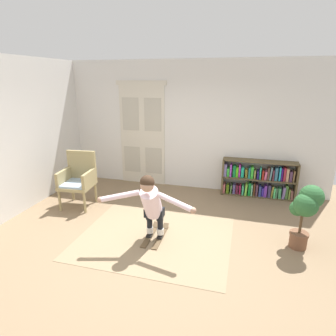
{
  "coord_description": "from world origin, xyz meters",
  "views": [
    {
      "loc": [
        1.12,
        -3.76,
        2.5
      ],
      "look_at": [
        -0.08,
        0.65,
        1.05
      ],
      "focal_mm": 30.36,
      "sensor_mm": 36.0,
      "label": 1
    }
  ],
  "objects_px": {
    "bookshelf": "(258,181)",
    "skis_pair": "(156,235)",
    "person_skier": "(151,202)",
    "potted_plant": "(306,208)",
    "wicker_chair": "(78,178)"
  },
  "relations": [
    {
      "from": "bookshelf",
      "to": "skis_pair",
      "type": "relative_size",
      "value": 2.1
    },
    {
      "from": "potted_plant",
      "to": "skis_pair",
      "type": "bearing_deg",
      "value": -173.66
    },
    {
      "from": "bookshelf",
      "to": "potted_plant",
      "type": "distance_m",
      "value": 2.08
    },
    {
      "from": "person_skier",
      "to": "potted_plant",
      "type": "bearing_deg",
      "value": 11.51
    },
    {
      "from": "bookshelf",
      "to": "skis_pair",
      "type": "xyz_separation_m",
      "value": [
        -1.66,
        -2.22,
        -0.34
      ]
    },
    {
      "from": "potted_plant",
      "to": "skis_pair",
      "type": "distance_m",
      "value": 2.35
    },
    {
      "from": "potted_plant",
      "to": "skis_pair",
      "type": "xyz_separation_m",
      "value": [
        -2.24,
        -0.25,
        -0.67
      ]
    },
    {
      "from": "bookshelf",
      "to": "wicker_chair",
      "type": "relative_size",
      "value": 1.42
    },
    {
      "from": "wicker_chair",
      "to": "potted_plant",
      "type": "xyz_separation_m",
      "value": [
        4.11,
        -0.53,
        0.11
      ]
    },
    {
      "from": "bookshelf",
      "to": "person_skier",
      "type": "height_order",
      "value": "person_skier"
    },
    {
      "from": "skis_pair",
      "to": "person_skier",
      "type": "relative_size",
      "value": 0.51
    },
    {
      "from": "wicker_chair",
      "to": "skis_pair",
      "type": "distance_m",
      "value": 2.1
    },
    {
      "from": "wicker_chair",
      "to": "potted_plant",
      "type": "relative_size",
      "value": 1.05
    },
    {
      "from": "bookshelf",
      "to": "skis_pair",
      "type": "height_order",
      "value": "bookshelf"
    },
    {
      "from": "skis_pair",
      "to": "person_skier",
      "type": "distance_m",
      "value": 0.71
    }
  ]
}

